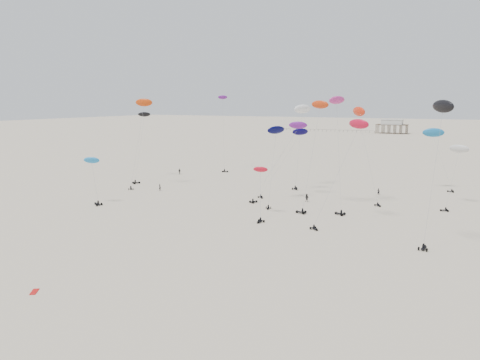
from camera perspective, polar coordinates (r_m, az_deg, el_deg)
The scene contains 24 objects.
ground_plane at distance 200.23m, azimuth 14.40°, elevation 2.82°, with size 900.00×900.00×0.00m, color beige.
pavilion_main at distance 348.91m, azimuth 18.03°, elevation 6.11°, with size 21.00×13.00×9.80m.
pier_fence at distance 360.40m, azimuth 9.77°, elevation 5.99°, with size 80.20×0.20×1.50m.
rig_0 at distance 106.28m, azimuth 4.28°, elevation 4.86°, with size 5.47×13.81×18.38m.
rig_1 at distance 139.08m, azimuth -11.97°, elevation 4.83°, with size 9.08×15.20×21.92m.
rig_2 at distance 108.08m, azimuth -17.37°, elevation 0.30°, with size 5.82×3.92×10.59m.
rig_3 at distance 91.10m, azimuth 2.49°, elevation -1.48°, with size 5.21×8.54×10.69m.
rig_4 at distance 118.06m, azimuth 6.55°, elevation 4.55°, with size 7.64×17.19×20.17m.
rig_5 at distance 110.71m, azimuth 5.94°, elevation 4.72°, with size 9.05×15.34×20.89m.
rig_6 at distance 89.71m, azimuth 13.40°, elevation 4.56°, with size 8.11×13.95×20.79m.
rig_7 at distance 153.96m, azimuth -2.00°, elevation 6.05°, with size 7.52×9.40×24.79m.
rig_8 at distance 127.61m, azimuth -11.89°, elevation 7.53°, with size 5.05×10.17×23.41m.
rig_9 at distance 100.17m, azimuth 11.84°, elevation 5.74°, with size 6.84×11.76×24.09m.
rig_10 at distance 130.65m, azimuth 22.68°, elevation 4.77°, with size 8.95×5.68×16.05m.
rig_12 at distance 100.27m, azimuth 9.05°, elevation 5.21°, with size 4.56×12.18×23.31m.
rig_13 at distance 112.27m, azimuth 24.92°, elevation 2.38°, with size 4.94×11.92×14.58m.
rig_14 at distance 106.26m, azimuth 14.56°, elevation 6.76°, with size 8.59×5.12×21.54m.
rig_15 at distance 124.67m, azimuth 7.48°, elevation 7.00°, with size 4.24×9.74×21.83m.
rig_16 at distance 77.18m, azimuth 22.99°, elevation 4.16°, with size 4.18×6.50×22.92m.
spectator_0 at distance 121.29m, azimuth -9.73°, elevation -1.28°, with size 0.72×0.50×1.98m, color black.
spectator_1 at distance 107.57m, azimuth 8.15°, elevation -2.63°, with size 1.03×0.60×2.11m, color black.
spectator_2 at distance 147.66m, azimuth -7.39°, elevation 0.71°, with size 1.23×0.66×2.08m, color black.
spectator_3 at distance 119.05m, azimuth 16.51°, elevation -1.75°, with size 0.69×0.48×1.91m, color black.
grounded_kite_b at distance 62.71m, azimuth -23.78°, elevation -12.38°, with size 1.80×0.70×0.07m, color red.
Camera 1 is at (40.98, 5.32, 22.61)m, focal length 35.00 mm.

